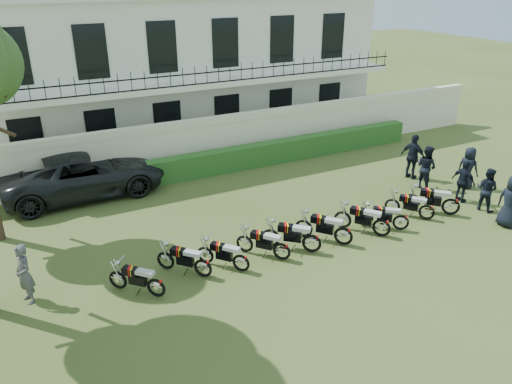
# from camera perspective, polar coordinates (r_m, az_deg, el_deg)

# --- Properties ---
(ground) EXTENTS (100.00, 100.00, 0.00)m
(ground) POSITION_cam_1_polar(r_m,az_deg,el_deg) (16.39, 6.45, -5.91)
(ground) COLOR #3E4D1E
(ground) RESTS_ON ground
(perimeter_wall) EXTENTS (30.00, 0.35, 2.30)m
(perimeter_wall) POSITION_cam_1_polar(r_m,az_deg,el_deg) (22.42, -4.71, 5.79)
(perimeter_wall) COLOR #ECE2C6
(perimeter_wall) RESTS_ON ground
(hedge) EXTENTS (18.00, 0.60, 1.00)m
(hedge) POSITION_cam_1_polar(r_m,az_deg,el_deg) (22.33, -1.48, 3.97)
(hedge) COLOR #264F1C
(hedge) RESTS_ON ground
(building) EXTENTS (20.40, 9.60, 7.40)m
(building) POSITION_cam_1_polar(r_m,az_deg,el_deg) (27.29, -9.93, 14.27)
(building) COLOR white
(building) RESTS_ON ground
(motorcycle_0) EXTENTS (1.28, 1.30, 0.95)m
(motorcycle_0) POSITION_cam_1_polar(r_m,az_deg,el_deg) (13.87, -11.38, -10.21)
(motorcycle_0) COLOR black
(motorcycle_0) RESTS_ON ground
(motorcycle_1) EXTENTS (1.27, 1.37, 0.97)m
(motorcycle_1) POSITION_cam_1_polar(r_m,az_deg,el_deg) (14.48, -6.09, -8.18)
(motorcycle_1) COLOR black
(motorcycle_1) RESTS_ON ground
(motorcycle_2) EXTENTS (1.17, 1.39, 0.94)m
(motorcycle_2) POSITION_cam_1_polar(r_m,az_deg,el_deg) (14.66, -1.72, -7.66)
(motorcycle_2) COLOR black
(motorcycle_2) RESTS_ON ground
(motorcycle_3) EXTENTS (1.23, 1.43, 0.98)m
(motorcycle_3) POSITION_cam_1_polar(r_m,az_deg,el_deg) (15.21, 2.98, -6.34)
(motorcycle_3) COLOR black
(motorcycle_3) RESTS_ON ground
(motorcycle_4) EXTENTS (1.48, 1.39, 1.06)m
(motorcycle_4) POSITION_cam_1_polar(r_m,az_deg,el_deg) (15.67, 6.41, -5.37)
(motorcycle_4) COLOR black
(motorcycle_4) RESTS_ON ground
(motorcycle_5) EXTENTS (1.31, 1.58, 1.07)m
(motorcycle_5) POSITION_cam_1_polar(r_m,az_deg,el_deg) (16.21, 10.00, -4.51)
(motorcycle_5) COLOR black
(motorcycle_5) RESTS_ON ground
(motorcycle_6) EXTENTS (1.22, 1.64, 1.06)m
(motorcycle_6) POSITION_cam_1_polar(r_m,az_deg,el_deg) (16.99, 14.20, -3.53)
(motorcycle_6) COLOR black
(motorcycle_6) RESTS_ON ground
(motorcycle_7) EXTENTS (1.37, 1.20, 0.94)m
(motorcycle_7) POSITION_cam_1_polar(r_m,az_deg,el_deg) (17.60, 16.27, -2.97)
(motorcycle_7) COLOR black
(motorcycle_7) RESTS_ON ground
(motorcycle_8) EXTENTS (1.14, 1.46, 0.96)m
(motorcycle_8) POSITION_cam_1_polar(r_m,az_deg,el_deg) (18.60, 18.98, -1.82)
(motorcycle_8) COLOR black
(motorcycle_8) RESTS_ON ground
(motorcycle_9) EXTENTS (1.48, 1.48, 1.09)m
(motorcycle_9) POSITION_cam_1_polar(r_m,az_deg,el_deg) (19.24, 21.43, -1.15)
(motorcycle_9) COLOR black
(motorcycle_9) RESTS_ON ground
(suv) EXTENTS (6.20, 2.94, 1.71)m
(suv) POSITION_cam_1_polar(r_m,az_deg,el_deg) (20.59, -19.05, 1.91)
(suv) COLOR black
(suv) RESTS_ON ground
(inspector) EXTENTS (0.60, 0.72, 1.69)m
(inspector) POSITION_cam_1_polar(r_m,az_deg,el_deg) (14.56, -24.97, -8.52)
(inspector) COLOR #58585D
(inspector) RESTS_ON ground
(officer_0) EXTENTS (0.74, 1.00, 1.85)m
(officer_0) POSITION_cam_1_polar(r_m,az_deg,el_deg) (19.10, 27.10, -0.97)
(officer_0) COLOR black
(officer_0) RESTS_ON ground
(officer_1) EXTENTS (0.80, 0.93, 1.64)m
(officer_1) POSITION_cam_1_polar(r_m,az_deg,el_deg) (20.08, 24.86, 0.29)
(officer_1) COLOR black
(officer_1) RESTS_ON ground
(officer_2) EXTENTS (0.52, 1.01, 1.66)m
(officer_2) POSITION_cam_1_polar(r_m,az_deg,el_deg) (20.44, 22.62, 1.11)
(officer_2) COLOR black
(officer_2) RESTS_ON ground
(officer_3) EXTENTS (0.75, 0.95, 1.71)m
(officer_3) POSITION_cam_1_polar(r_m,az_deg,el_deg) (21.89, 23.06, 2.57)
(officer_3) COLOR black
(officer_3) RESTS_ON ground
(officer_4) EXTENTS (0.76, 0.94, 1.79)m
(officer_4) POSITION_cam_1_polar(r_m,az_deg,el_deg) (21.24, 18.88, 2.71)
(officer_4) COLOR black
(officer_4) RESTS_ON ground
(officer_5) EXTENTS (0.76, 1.21, 1.93)m
(officer_5) POSITION_cam_1_polar(r_m,az_deg,el_deg) (22.06, 17.52, 3.86)
(officer_5) COLOR black
(officer_5) RESTS_ON ground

